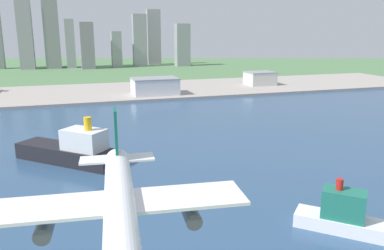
# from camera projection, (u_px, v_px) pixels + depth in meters

# --- Properties ---
(ground_plane) EXTENTS (2400.00, 2400.00, 0.00)m
(ground_plane) POSITION_uv_depth(u_px,v_px,m) (122.00, 135.00, 273.95)
(ground_plane) COLOR #517B4D
(water_bay) EXTENTS (840.00, 360.00, 0.15)m
(water_bay) POSITION_uv_depth(u_px,v_px,m) (137.00, 161.00, 218.42)
(water_bay) COLOR #2D4C70
(water_bay) RESTS_ON ground
(industrial_pier) EXTENTS (840.00, 140.00, 2.50)m
(industrial_pier) POSITION_uv_depth(u_px,v_px,m) (99.00, 92.00, 449.44)
(industrial_pier) COLOR #A49891
(industrial_pier) RESTS_ON ground
(airplane_landing) EXTENTS (38.18, 44.47, 14.55)m
(airplane_landing) POSITION_uv_depth(u_px,v_px,m) (120.00, 207.00, 55.10)
(airplane_landing) COLOR white
(cargo_ship) EXTENTS (56.30, 54.08, 26.78)m
(cargo_ship) POSITION_uv_depth(u_px,v_px,m) (72.00, 150.00, 214.33)
(cargo_ship) COLOR black
(cargo_ship) RESTS_ON water_bay
(ferry_boat) EXTENTS (36.95, 35.90, 19.59)m
(ferry_boat) POSITION_uv_depth(u_px,v_px,m) (350.00, 217.00, 140.88)
(ferry_boat) COLOR white
(ferry_boat) RESTS_ON water_bay
(warehouse_main) EXTENTS (49.23, 33.42, 17.90)m
(warehouse_main) POSITION_uv_depth(u_px,v_px,m) (155.00, 86.00, 426.12)
(warehouse_main) COLOR silver
(warehouse_main) RESTS_ON industrial_pier
(warehouse_annex) EXTENTS (34.74, 29.69, 16.70)m
(warehouse_annex) POSITION_uv_depth(u_px,v_px,m) (260.00, 78.00, 499.41)
(warehouse_annex) COLOR silver
(warehouse_annex) RESTS_ON industrial_pier
(distant_skyline) EXTENTS (360.91, 69.95, 147.28)m
(distant_skyline) POSITION_uv_depth(u_px,v_px,m) (86.00, 38.00, 742.56)
(distant_skyline) COLOR gray
(distant_skyline) RESTS_ON ground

